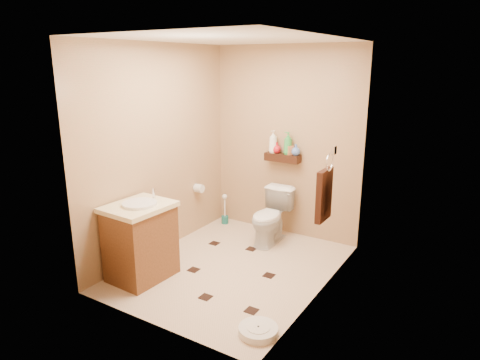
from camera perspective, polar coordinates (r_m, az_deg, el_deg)
The scene contains 20 objects.
ground at distance 4.81m, azimuth -0.94°, elevation -11.58°, with size 2.50×2.50×0.00m, color beige.
wall_back at distance 5.47m, azimuth 6.12°, elevation 4.98°, with size 2.00×0.04×2.40m, color tan.
wall_front at distance 3.44m, azimuth -12.31°, elevation -1.54°, with size 2.00×0.04×2.40m, color tan.
wall_left at distance 4.99m, azimuth -10.73°, elevation 3.80°, with size 0.04×2.50×2.40m, color tan.
wall_right at distance 3.96m, azimuth 11.27°, elevation 0.74°, with size 0.04×2.50×2.40m, color tan.
ceiling at distance 4.29m, azimuth -1.08°, elevation 18.32°, with size 2.00×2.50×0.02m, color silver.
wall_shelf at distance 5.43m, azimuth 5.69°, elevation 2.99°, with size 0.46×0.14×0.10m, color #32190D.
floor_accents at distance 4.72m, azimuth -1.26°, elevation -12.10°, with size 1.26×1.29×0.01m.
toilet at distance 5.32m, azimuth 4.09°, elevation -4.90°, with size 0.38×0.66×0.67m, color white.
vanity at distance 4.56m, azimuth -13.11°, elevation -7.84°, with size 0.57×0.68×0.92m.
bathroom_scale at distance 3.77m, azimuth 2.45°, elevation -19.38°, with size 0.40×0.40×0.07m.
toilet_brush at distance 5.98m, azimuth -2.04°, elevation -4.44°, with size 0.10×0.10×0.43m.
towel_ring at distance 4.28m, azimuth 11.20°, elevation -1.68°, with size 0.12×0.30×0.76m.
toilet_paper at distance 5.59m, azimuth -5.50°, elevation -1.10°, with size 0.12×0.11×0.12m.
bottle_a at distance 5.45m, azimuth 4.44°, elevation 5.14°, with size 0.11×0.11×0.29m, color white.
bottle_b at distance 5.46m, azimuth 4.45°, elevation 4.41°, with size 0.07×0.07×0.15m, color yellow.
bottle_c at distance 5.44m, azimuth 4.92°, elevation 4.33°, with size 0.11×0.11×0.14m, color red.
bottle_d at distance 5.36m, azimuth 6.41°, elevation 4.90°, with size 0.11×0.11×0.28m, color green.
bottle_e at distance 5.36m, azimuth 6.62°, elevation 4.29°, with size 0.08×0.08×0.17m, color #C47741.
bottle_f at distance 5.33m, azimuth 7.46°, elevation 4.02°, with size 0.11×0.11×0.14m, color #4C72C0.
Camera 1 is at (2.32, -3.60, 2.19)m, focal length 32.00 mm.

